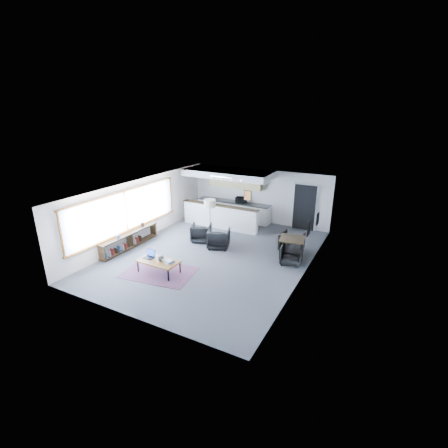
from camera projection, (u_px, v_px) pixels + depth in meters
The scene contains 21 objects.
room at pixel (213, 223), 12.10m from camera, with size 7.02×9.02×2.62m.
window at pixel (126, 212), 12.83m from camera, with size 0.10×5.95×1.66m.
console at pixel (129, 240), 13.01m from camera, with size 0.35×3.00×0.80m.
kitchenette at pixel (230, 195), 15.69m from camera, with size 4.20×1.96×2.60m.
doorway at pixel (305, 207), 14.83m from camera, with size 1.10×0.12×2.15m.
track_light at pixel (226, 178), 13.78m from camera, with size 1.60×0.07×0.15m.
wall_art_lower at pixel (309, 228), 10.81m from camera, with size 0.03×0.38×0.48m.
wall_art_upper at pixel (318, 219), 11.91m from camera, with size 0.03×0.34×0.44m.
kilim_rug at pixel (159, 272), 11.15m from camera, with size 2.58×1.94×0.01m.
coffee_table at pixel (159, 261), 11.01m from camera, with size 1.41×0.77×0.46m.
laptop at pixel (150, 255), 11.22m from camera, with size 0.37×0.30×0.26m.
ceramic_pot at pixel (161, 258), 10.92m from camera, with size 0.22×0.22×0.22m.
book_stack at pixel (169, 262), 10.82m from camera, with size 0.37×0.32×0.10m.
coaster at pixel (157, 263), 10.80m from camera, with size 0.11×0.11×0.01m.
armchair_left at pixel (201, 232), 13.70m from camera, with size 0.79×0.74×0.81m, color black.
armchair_right at pixel (219, 237), 13.03m from camera, with size 0.84×0.79×0.86m, color black.
floor_lamp at pixel (210, 205), 13.65m from camera, with size 0.60×0.60×1.73m.
dining_table at pixel (292, 240), 12.12m from camera, with size 1.03×1.03×0.75m.
dining_chair_near at pixel (291, 255), 11.70m from camera, with size 0.64×0.60×0.66m, color black.
dining_chair_far at pixel (292, 243), 12.72m from camera, with size 0.69×0.65×0.71m, color black.
microwave at pixel (241, 199), 15.97m from camera, with size 0.51×0.28×0.34m, color black.
Camera 1 is at (5.72, -9.88, 5.33)m, focal length 26.00 mm.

